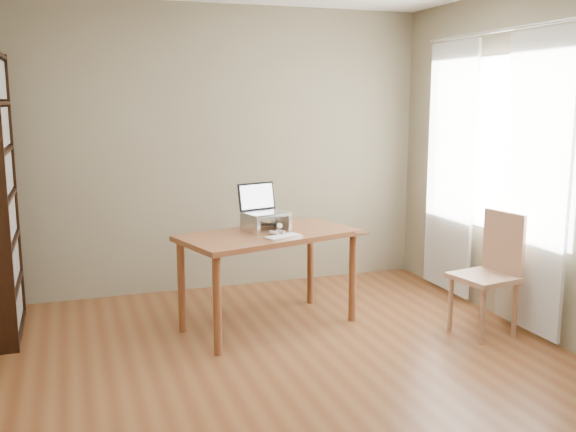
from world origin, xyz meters
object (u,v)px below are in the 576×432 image
object	(u,v)px
cat	(264,222)
chair	(492,269)
keyboard	(283,237)
desk	(269,246)
laptop	(264,205)

from	to	relation	value
cat	chair	world-z (taller)	chair
keyboard	cat	distance (m)	0.34
desk	laptop	size ratio (longest dim) A/B	3.96
laptop	keyboard	size ratio (longest dim) A/B	1.23
desk	keyboard	size ratio (longest dim) A/B	4.85
desk	laptop	distance (m)	0.32
desk	chair	distance (m)	1.70
cat	chair	distance (m)	1.78
keyboard	chair	bearing A→B (deg)	-37.61
laptop	chair	world-z (taller)	laptop
desk	cat	world-z (taller)	cat
desk	chair	world-z (taller)	chair
laptop	desk	bearing A→B (deg)	-106.20
desk	keyboard	distance (m)	0.25
desk	keyboard	world-z (taller)	keyboard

